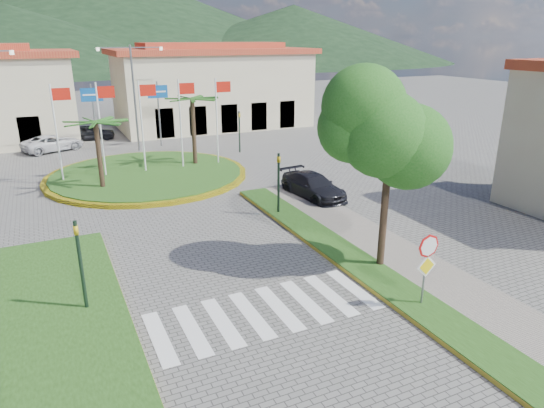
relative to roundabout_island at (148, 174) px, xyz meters
name	(u,v)px	position (x,y,z in m)	size (l,w,h in m)	color
ground	(326,387)	(0.00, -22.00, -0.17)	(160.00, 160.00, 0.00)	#62605D
sidewalk_right	(446,298)	(6.00, -20.00, -0.09)	(4.00, 28.00, 0.15)	gray
verge_right	(418,305)	(4.80, -20.00, -0.08)	(1.60, 28.00, 0.18)	#204112
median_left	(44,326)	(-6.50, -16.00, -0.08)	(5.00, 14.00, 0.18)	#204112
crosswalk	(263,312)	(0.00, -18.00, -0.16)	(8.00, 3.00, 0.01)	silver
roundabout_island	(148,174)	(0.00, 0.00, 0.00)	(12.70, 12.70, 6.00)	yellow
stop_sign	(427,259)	(4.90, -20.04, 1.62)	(0.80, 0.11, 2.65)	slate
deciduous_tree	(390,137)	(5.50, -17.00, 5.01)	(3.60, 3.60, 6.80)	black
traffic_light_left	(80,258)	(-5.20, -15.50, 1.77)	(0.15, 0.18, 3.20)	black
traffic_light_right	(279,178)	(4.50, -10.00, 1.77)	(0.15, 0.18, 3.20)	black
traffic_light_far	(239,127)	(8.00, 4.00, 1.77)	(0.18, 0.15, 3.20)	black
direction_sign_west	(93,106)	(-2.00, 8.97, 3.36)	(1.60, 0.14, 5.20)	slate
direction_sign_east	(158,103)	(3.00, 8.97, 3.36)	(1.60, 0.14, 5.20)	slate
street_lamp_centre	(134,93)	(1.00, 8.00, 4.33)	(4.80, 0.16, 8.00)	slate
building_right	(213,87)	(10.00, 16.00, 3.73)	(19.08, 9.54, 8.05)	beige
hill_far_mid	(99,15)	(15.00, 138.00, 14.83)	(180.00, 180.00, 30.00)	black
hill_far_east	(293,35)	(70.00, 113.00, 8.83)	(120.00, 120.00, 18.00)	black
hill_near_back	(10,39)	(-10.00, 108.00, 7.83)	(110.00, 110.00, 16.00)	black
white_van	(53,143)	(-5.15, 10.72, 0.47)	(2.12, 4.60, 1.28)	silver
car_dark_a	(91,132)	(-1.92, 14.10, 0.48)	(1.54, 3.83, 1.31)	black
car_dark_b	(203,127)	(7.76, 12.60, 0.46)	(1.33, 3.82, 1.26)	black
car_side_right	(313,186)	(7.50, -8.29, 0.50)	(1.89, 4.64, 1.35)	black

